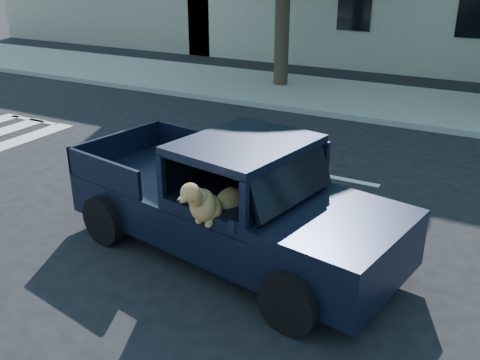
{
  "coord_description": "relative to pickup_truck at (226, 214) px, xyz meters",
  "views": [
    {
      "loc": [
        2.81,
        -5.55,
        3.81
      ],
      "look_at": [
        -0.06,
        -0.27,
        1.3
      ],
      "focal_mm": 40.0,
      "sensor_mm": 36.0,
      "label": 1
    }
  ],
  "objects": [
    {
      "name": "ground",
      "position": [
        0.49,
        -0.12,
        -0.57
      ],
      "size": [
        120.0,
        120.0,
        0.0
      ],
      "primitive_type": "plane",
      "color": "black",
      "rests_on": "ground"
    },
    {
      "name": "lane_stripes",
      "position": [
        2.49,
        3.28,
        -0.56
      ],
      "size": [
        21.6,
        0.14,
        0.01
      ],
      "primitive_type": null,
      "color": "silver",
      "rests_on": "ground"
    },
    {
      "name": "pickup_truck",
      "position": [
        0.0,
        0.0,
        0.0
      ],
      "size": [
        4.94,
        2.79,
        1.68
      ],
      "rotation": [
        0.0,
        0.0,
        -0.18
      ],
      "color": "black",
      "rests_on": "ground"
    },
    {
      "name": "far_sidewalk",
      "position": [
        0.49,
        9.08,
        -0.49
      ],
      "size": [
        60.0,
        4.0,
        0.15
      ],
      "primitive_type": "cube",
      "color": "gray",
      "rests_on": "ground"
    }
  ]
}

